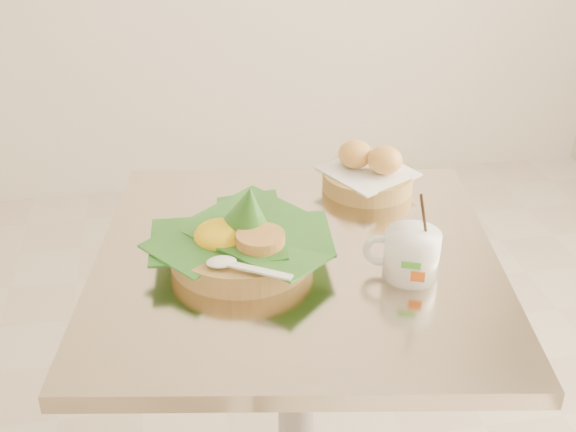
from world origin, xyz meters
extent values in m
cylinder|color=gray|center=(0.11, -0.02, 0.37)|extent=(0.07, 0.07, 0.69)
cube|color=beige|center=(0.11, -0.02, 0.73)|extent=(0.81, 0.81, 0.03)
cylinder|color=tan|center=(0.02, -0.02, 0.77)|extent=(0.25, 0.25, 0.04)
cone|color=#265718|center=(0.03, -0.01, 0.84)|extent=(0.12, 0.14, 0.13)
ellipsoid|color=yellow|center=(-0.02, -0.01, 0.80)|extent=(0.09, 0.09, 0.05)
cylinder|color=#CC9347|center=(0.04, -0.05, 0.81)|extent=(0.08, 0.08, 0.02)
cylinder|color=tan|center=(0.30, 0.21, 0.77)|extent=(0.19, 0.19, 0.04)
cube|color=white|center=(0.30, 0.21, 0.79)|extent=(0.21, 0.21, 0.01)
ellipsoid|color=orange|center=(0.28, 0.23, 0.82)|extent=(0.07, 0.07, 0.06)
ellipsoid|color=orange|center=(0.33, 0.19, 0.82)|extent=(0.07, 0.07, 0.06)
cylinder|color=white|center=(0.29, -0.11, 0.79)|extent=(0.09, 0.09, 0.08)
torus|color=white|center=(0.24, -0.09, 0.79)|extent=(0.06, 0.03, 0.06)
cylinder|color=#472114|center=(0.29, -0.11, 0.83)|extent=(0.08, 0.08, 0.01)
cylinder|color=black|center=(0.30, -0.11, 0.85)|extent=(0.04, 0.03, 0.12)
cube|color=green|center=(0.27, -0.16, 0.80)|extent=(0.03, 0.01, 0.01)
cube|color=orange|center=(0.28, -0.16, 0.78)|extent=(0.02, 0.01, 0.02)
camera|label=1|loc=(-0.09, -1.07, 1.42)|focal=45.00mm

